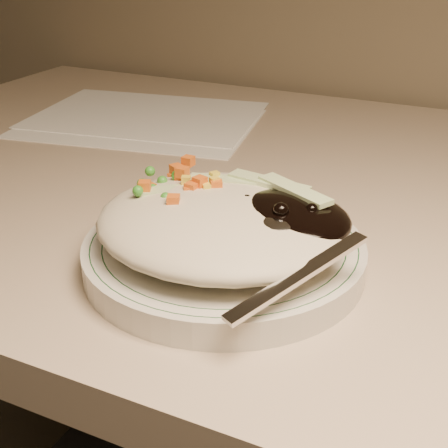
% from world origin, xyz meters
% --- Properties ---
extents(desk, '(1.40, 0.70, 0.74)m').
position_xyz_m(desk, '(0.00, 1.38, 0.54)').
color(desk, tan).
rests_on(desk, ground).
extents(plate, '(0.22, 0.22, 0.02)m').
position_xyz_m(plate, '(-0.11, 1.19, 0.75)').
color(plate, beige).
rests_on(plate, desk).
extents(plate_rim, '(0.21, 0.21, 0.00)m').
position_xyz_m(plate_rim, '(-0.11, 1.19, 0.76)').
color(plate_rim, '#144723').
rests_on(plate_rim, plate).
extents(meal, '(0.21, 0.19, 0.05)m').
position_xyz_m(meal, '(-0.11, 1.19, 0.78)').
color(meal, '#C1B79C').
rests_on(meal, plate).
extents(papers, '(0.34, 0.29, 0.00)m').
position_xyz_m(papers, '(-0.38, 1.50, 0.74)').
color(papers, white).
rests_on(papers, desk).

